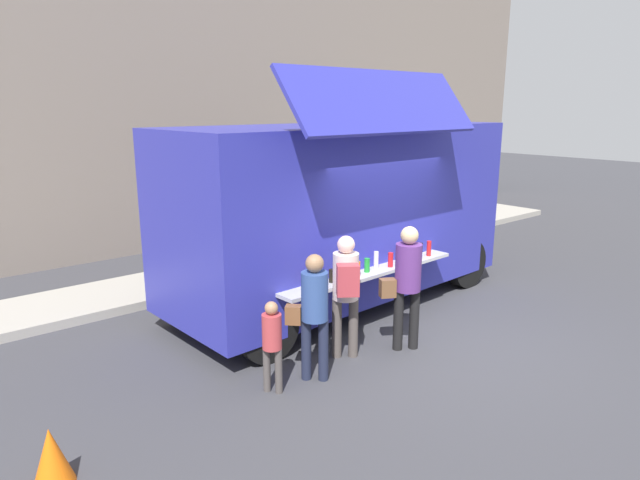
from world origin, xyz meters
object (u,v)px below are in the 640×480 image
Objects in this scene: trash_bin at (396,225)px; customer_front_ordering at (407,278)px; food_truck_main at (342,209)px; traffic_cone_orange at (52,456)px; customer_mid_with_backpack at (346,285)px; customer_rear_waiting at (313,307)px; child_near_queue at (272,339)px.

customer_front_ordering reaches higher than trash_bin.
food_truck_main is 11.11× the size of traffic_cone_orange.
customer_front_ordering reaches higher than customer_mid_with_backpack.
customer_rear_waiting is (3.03, 0.01, 0.68)m from traffic_cone_orange.
traffic_cone_orange is at bearing 137.34° from customer_rear_waiting.
trash_bin is at bearing -16.95° from customer_mid_with_backpack.
trash_bin is 6.25m from customer_front_ordering.
customer_front_ordering reaches higher than child_near_queue.
traffic_cone_orange is 0.64× the size of trash_bin.
child_near_queue is at bearing 113.76° from customer_front_ordering.
customer_rear_waiting is at bearing 141.78° from customer_mid_with_backpack.
customer_mid_with_backpack reaches higher than child_near_queue.
food_truck_main reaches higher than customer_mid_with_backpack.
customer_rear_waiting is at bearing -145.45° from trash_bin.
customer_mid_with_backpack reaches higher than customer_rear_waiting.
traffic_cone_orange is 0.49× the size of child_near_queue.
traffic_cone_orange is 3.81m from customer_mid_with_backpack.
traffic_cone_orange is 0.34× the size of customer_rear_waiting.
food_truck_main is 5.40× the size of child_near_queue.
customer_front_ordering is at bearing -136.45° from trash_bin.
food_truck_main is 3.64× the size of customer_mid_with_backpack.
customer_front_ordering is (4.56, -0.11, 0.76)m from traffic_cone_orange.
food_truck_main is 3.37m from child_near_queue.
trash_bin is 0.51× the size of customer_mid_with_backpack.
customer_mid_with_backpack is at bearing 97.77° from customer_front_ordering.
customer_rear_waiting reaches higher than traffic_cone_orange.
food_truck_main is at bearing 12.17° from customer_front_ordering.
child_near_queue is at bearing -149.02° from food_truck_main.
customer_rear_waiting is (-1.53, 0.13, -0.08)m from customer_front_ordering.
customer_mid_with_backpack is (3.73, 0.21, 0.75)m from traffic_cone_orange.
trash_bin is (9.07, 4.17, 0.15)m from traffic_cone_orange.
customer_mid_with_backpack is at bearing 3.20° from traffic_cone_orange.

